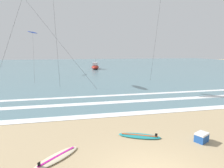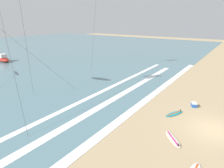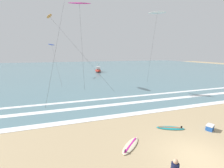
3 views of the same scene
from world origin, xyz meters
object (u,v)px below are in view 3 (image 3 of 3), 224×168
at_px(kite_magenta_low_near, 79,4).
at_px(cooler_box, 210,127).
at_px(kite_orange_far_left, 50,17).
at_px(offshore_boat, 98,70).
at_px(surfboard_right_spare, 130,145).
at_px(kite_white_high_left, 157,13).
at_px(surfboard_left_pile, 170,128).
at_px(kite_blue_high_right, 52,45).

relative_size(kite_magenta_low_near, cooler_box, 17.13).
xyz_separation_m(kite_orange_far_left, offshore_boat, (11.65, 16.93, -11.03)).
bearing_deg(kite_orange_far_left, surfboard_right_spare, -75.27).
xyz_separation_m(surfboard_right_spare, kite_white_high_left, (12.69, 17.27, 12.63)).
bearing_deg(surfboard_left_pile, kite_blue_high_right, 108.42).
bearing_deg(kite_orange_far_left, cooler_box, -59.77).
height_order(surfboard_right_spare, kite_blue_high_right, kite_blue_high_right).
height_order(kite_white_high_left, kite_blue_high_right, kite_white_high_left).
xyz_separation_m(kite_magenta_low_near, cooler_box, (7.70, -15.47, -12.28)).
height_order(kite_orange_far_left, cooler_box, kite_orange_far_left).
relative_size(kite_orange_far_left, cooler_box, 15.93).
bearing_deg(kite_magenta_low_near, offshore_boat, 71.68).
bearing_deg(kite_white_high_left, kite_blue_high_right, 143.24).
relative_size(kite_white_high_left, kite_orange_far_left, 1.09).
bearing_deg(offshore_boat, cooler_box, -89.42).
height_order(kite_magenta_low_near, kite_white_high_left, kite_white_high_left).
height_order(surfboard_right_spare, cooler_box, cooler_box).
bearing_deg(surfboard_right_spare, kite_white_high_left, 53.70).
bearing_deg(surfboard_right_spare, kite_orange_far_left, 104.73).
xyz_separation_m(surfboard_left_pile, kite_orange_far_left, (-9.34, 19.54, 11.54)).
bearing_deg(kite_white_high_left, kite_orange_far_left, 169.35).
relative_size(surfboard_left_pile, kite_orange_far_left, 0.18).
height_order(surfboard_left_pile, kite_orange_far_left, kite_orange_far_left).
xyz_separation_m(offshore_boat, cooler_box, (0.38, -37.57, -0.33)).
xyz_separation_m(surfboard_left_pile, kite_magenta_low_near, (-5.01, 14.37, 12.45)).
bearing_deg(kite_orange_far_left, kite_white_high_left, -10.65).
xyz_separation_m(kite_white_high_left, kite_blue_high_right, (-18.84, 14.07, -5.07)).
bearing_deg(kite_magenta_low_near, surfboard_left_pile, -70.79).
height_order(kite_magenta_low_near, cooler_box, kite_magenta_low_near).
relative_size(surfboard_right_spare, kite_orange_far_left, 0.16).
xyz_separation_m(surfboard_right_spare, cooler_box, (6.60, 0.03, 0.18)).
xyz_separation_m(surfboard_left_pile, offshore_boat, (2.31, 36.46, 0.51)).
bearing_deg(kite_white_high_left, surfboard_right_spare, -126.30).
bearing_deg(cooler_box, kite_magenta_low_near, 116.45).
height_order(surfboard_left_pile, offshore_boat, offshore_boat).
bearing_deg(offshore_boat, kite_orange_far_left, -124.54).
bearing_deg(offshore_boat, kite_magenta_low_near, -108.32).
distance_m(kite_white_high_left, kite_blue_high_right, 24.05).
distance_m(kite_white_high_left, kite_orange_far_left, 18.47).
height_order(surfboard_right_spare, offshore_boat, offshore_boat).
bearing_deg(kite_white_high_left, surfboard_left_pile, -118.56).
relative_size(surfboard_left_pile, kite_magenta_low_near, 0.17).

